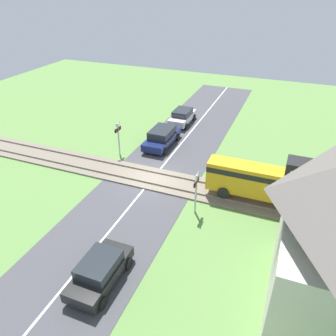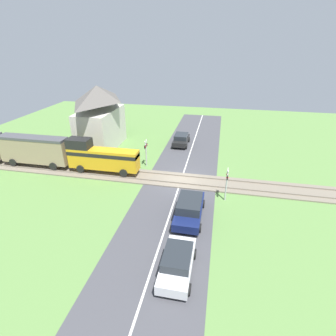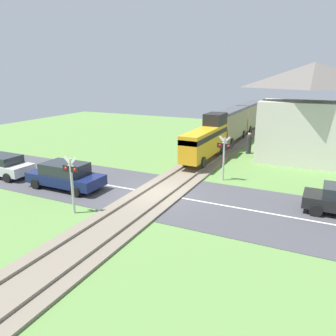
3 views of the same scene
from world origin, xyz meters
The scene contains 10 objects.
ground_plane centered at (0.00, 0.00, 0.00)m, with size 60.00×60.00×0.00m, color #5B8442.
road_surface centered at (0.00, 0.00, 0.01)m, with size 48.00×6.40×0.02m.
track_bed centered at (0.00, 0.00, 0.07)m, with size 2.80×48.00×0.24m.
car_near_crossing centered at (-5.31, -1.44, 0.79)m, with size 4.56×1.99×1.52m.
car_far_side centered at (9.17, 1.44, 0.73)m, with size 3.72×1.84×1.37m.
car_behind_queue centered at (-10.50, -1.44, 0.75)m, with size 3.87×1.82×1.41m.
crossing_signal_west_approach centered at (-2.48, -3.99, 1.81)m, with size 0.90×0.18×2.81m.
crossing_signal_east_approach centered at (2.48, 3.99, 1.81)m, with size 0.90×0.18×2.81m.
station_building centered at (6.74, 10.70, 3.54)m, with size 7.36×3.95×7.21m.
pedestrian_by_station centered at (2.35, 11.74, 0.80)m, with size 0.44×0.44×1.76m.
Camera 1 is at (17.96, 8.35, 12.58)m, focal length 35.00 mm.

